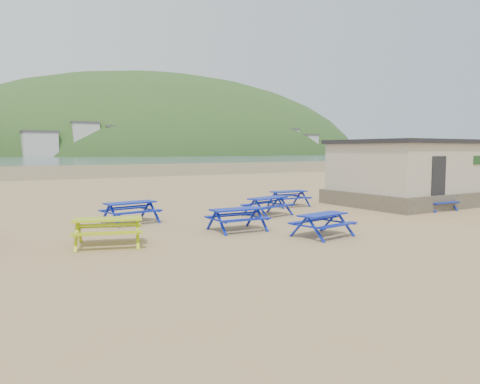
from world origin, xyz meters
TOP-DOWN VIEW (x-y plane):
  - ground at (0.00, 0.00)m, footprint 400.00×400.00m
  - wet_sand at (0.00, 55.00)m, footprint 400.00×400.00m
  - picnic_table_blue_a at (-3.43, 2.29)m, footprint 2.05×1.76m
  - picnic_table_blue_b at (4.61, 3.35)m, footprint 1.79×1.47m
  - picnic_table_blue_c at (1.97, 1.27)m, footprint 2.07×1.82m
  - picnic_table_blue_d at (-0.94, -1.16)m, footprint 1.82×1.49m
  - picnic_table_blue_e at (0.78, -3.43)m, footprint 1.91×1.64m
  - picnic_table_blue_f at (9.26, -1.24)m, footprint 1.64×1.37m
  - picnic_table_yellow at (-5.28, -1.41)m, footprint 2.22×1.99m
  - amenity_block at (10.50, 1.00)m, footprint 7.40×5.40m
  - headland_town at (90.00, 229.68)m, footprint 264.00×144.00m

SIDE VIEW (x-z plane):
  - headland_town at x=90.00m, z-range -63.91..44.09m
  - ground at x=0.00m, z-range 0.00..0.00m
  - wet_sand at x=0.00m, z-range 0.00..0.00m
  - picnic_table_blue_f at x=9.26m, z-range 0.00..0.65m
  - picnic_table_blue_e at x=0.78m, z-range 0.00..0.71m
  - picnic_table_blue_b at x=4.61m, z-range 0.00..0.73m
  - picnic_table_blue_d at x=-0.94m, z-range 0.00..0.74m
  - picnic_table_blue_c at x=1.97m, z-range 0.00..0.74m
  - picnic_table_blue_a at x=-3.43m, z-range 0.00..0.77m
  - picnic_table_yellow at x=-5.28m, z-range 0.00..0.78m
  - amenity_block at x=10.50m, z-range -0.01..3.14m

